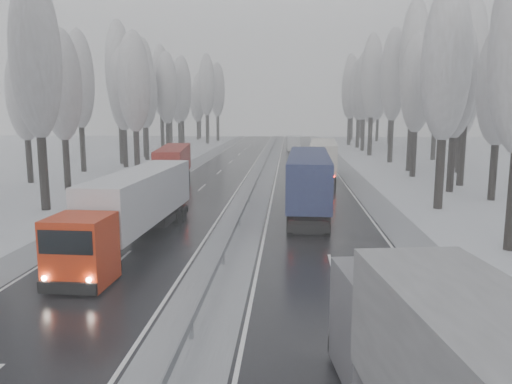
# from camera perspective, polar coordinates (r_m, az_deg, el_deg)

# --- Properties ---
(carriageway_right) EXTENTS (7.50, 200.00, 0.03)m
(carriageway_right) POSITION_cam_1_polar(r_m,az_deg,el_deg) (41.89, 6.65, -0.90)
(carriageway_right) COLOR black
(carriageway_right) RESTS_ON ground
(carriageway_left) EXTENTS (7.50, 200.00, 0.03)m
(carriageway_left) POSITION_cam_1_polar(r_m,az_deg,el_deg) (42.67, -7.58, -0.73)
(carriageway_left) COLOR black
(carriageway_left) RESTS_ON ground
(median_slush) EXTENTS (3.00, 200.00, 0.04)m
(median_slush) POSITION_cam_1_polar(r_m,az_deg,el_deg) (41.96, -0.53, -0.81)
(median_slush) COLOR #96999E
(median_slush) RESTS_ON ground
(shoulder_right) EXTENTS (2.40, 200.00, 0.04)m
(shoulder_right) POSITION_cam_1_polar(r_m,az_deg,el_deg) (42.43, 13.34, -0.95)
(shoulder_right) COLOR #96999E
(shoulder_right) RESTS_ON ground
(shoulder_left) EXTENTS (2.40, 200.00, 0.04)m
(shoulder_left) POSITION_cam_1_polar(r_m,az_deg,el_deg) (43.91, -13.93, -0.63)
(shoulder_left) COLOR #96999E
(shoulder_left) RESTS_ON ground
(median_guardrail) EXTENTS (0.12, 200.00, 0.76)m
(median_guardrail) POSITION_cam_1_polar(r_m,az_deg,el_deg) (41.84, -0.53, -0.04)
(median_guardrail) COLOR slate
(median_guardrail) RESTS_ON ground
(tree_18) EXTENTS (3.60, 3.60, 16.58)m
(tree_18) POSITION_cam_1_polar(r_m,az_deg,el_deg) (40.00, 20.92, 13.45)
(tree_18) COLOR black
(tree_18) RESTS_ON ground
(tree_19) EXTENTS (3.60, 3.60, 14.57)m
(tree_19) POSITION_cam_1_polar(r_m,az_deg,el_deg) (45.50, 26.10, 10.93)
(tree_19) COLOR black
(tree_19) RESTS_ON ground
(tree_20) EXTENTS (3.60, 3.60, 15.71)m
(tree_20) POSITION_cam_1_polar(r_m,az_deg,el_deg) (48.71, 21.94, 11.90)
(tree_20) COLOR black
(tree_20) RESTS_ON ground
(tree_21) EXTENTS (3.60, 3.60, 18.62)m
(tree_21) POSITION_cam_1_polar(r_m,az_deg,el_deg) (53.32, 23.05, 13.56)
(tree_21) COLOR black
(tree_21) RESTS_ON ground
(tree_22) EXTENTS (3.60, 3.60, 15.86)m
(tree_22) POSITION_cam_1_polar(r_m,az_deg,el_deg) (58.51, 17.92, 11.68)
(tree_22) COLOR black
(tree_22) RESTS_ON ground
(tree_23) EXTENTS (3.60, 3.60, 13.55)m
(tree_23) POSITION_cam_1_polar(r_m,az_deg,el_deg) (64.05, 22.52, 9.87)
(tree_23) COLOR black
(tree_23) RESTS_ON ground
(tree_24) EXTENTS (3.60, 3.60, 20.49)m
(tree_24) POSITION_cam_1_polar(r_m,az_deg,el_deg) (64.18, 17.64, 14.09)
(tree_24) COLOR black
(tree_24) RESTS_ON ground
(tree_25) EXTENTS (3.60, 3.60, 19.44)m
(tree_25) POSITION_cam_1_polar(r_m,az_deg,el_deg) (69.84, 22.48, 12.86)
(tree_25) COLOR black
(tree_25) RESTS_ON ground
(tree_26) EXTENTS (3.60, 3.60, 18.78)m
(tree_26) POSITION_cam_1_polar(r_m,az_deg,el_deg) (74.01, 15.43, 12.67)
(tree_26) COLOR black
(tree_26) RESTS_ON ground
(tree_27) EXTENTS (3.60, 3.60, 17.62)m
(tree_27) POSITION_cam_1_polar(r_m,az_deg,el_deg) (79.53, 19.98, 11.66)
(tree_27) COLOR black
(tree_27) RESTS_ON ground
(tree_28) EXTENTS (3.60, 3.60, 19.62)m
(tree_28) POSITION_cam_1_polar(r_m,az_deg,el_deg) (84.33, 13.14, 12.68)
(tree_28) COLOR black
(tree_28) RESTS_ON ground
(tree_29) EXTENTS (3.60, 3.60, 18.11)m
(tree_29) POSITION_cam_1_polar(r_m,az_deg,el_deg) (89.62, 17.45, 11.67)
(tree_29) COLOR black
(tree_29) RESTS_ON ground
(tree_30) EXTENTS (3.60, 3.60, 17.86)m
(tree_30) POSITION_cam_1_polar(r_m,az_deg,el_deg) (93.93, 12.28, 11.67)
(tree_30) COLOR black
(tree_30) RESTS_ON ground
(tree_31) EXTENTS (3.60, 3.60, 18.58)m
(tree_31) POSITION_cam_1_polar(r_m,az_deg,el_deg) (98.89, 15.41, 11.69)
(tree_31) COLOR black
(tree_31) RESTS_ON ground
(tree_32) EXTENTS (3.60, 3.60, 17.33)m
(tree_32) POSITION_cam_1_polar(r_m,az_deg,el_deg) (101.36, 11.69, 11.31)
(tree_32) COLOR black
(tree_32) RESTS_ON ground
(tree_33) EXTENTS (3.60, 3.60, 14.33)m
(tree_33) POSITION_cam_1_polar(r_m,az_deg,el_deg) (105.72, 13.07, 10.14)
(tree_33) COLOR black
(tree_33) RESTS_ON ground
(tree_34) EXTENTS (3.60, 3.60, 17.63)m
(tree_34) POSITION_cam_1_polar(r_m,az_deg,el_deg) (108.30, 10.70, 11.31)
(tree_34) COLOR black
(tree_34) RESTS_ON ground
(tree_35) EXTENTS (3.60, 3.60, 18.25)m
(tree_35) POSITION_cam_1_polar(r_m,az_deg,el_deg) (113.68, 15.17, 11.25)
(tree_35) COLOR black
(tree_35) RESTS_ON ground
(tree_36) EXTENTS (3.60, 3.60, 20.23)m
(tree_36) POSITION_cam_1_polar(r_m,az_deg,el_deg) (118.28, 10.79, 11.93)
(tree_36) COLOR black
(tree_36) RESTS_ON ground
(tree_37) EXTENTS (3.60, 3.60, 16.37)m
(tree_37) POSITION_cam_1_polar(r_m,az_deg,el_deg) (123.16, 13.81, 10.58)
(tree_37) COLOR black
(tree_37) RESTS_ON ground
(tree_38) EXTENTS (3.60, 3.60, 17.97)m
(tree_38) POSITION_cam_1_polar(r_m,az_deg,el_deg) (128.91, 10.96, 11.07)
(tree_38) COLOR black
(tree_38) RESTS_ON ground
(tree_39) EXTENTS (3.60, 3.60, 16.19)m
(tree_39) POSITION_cam_1_polar(r_m,az_deg,el_deg) (133.21, 11.96, 10.49)
(tree_39) COLOR black
(tree_39) RESTS_ON ground
(tree_58) EXTENTS (3.60, 3.60, 17.21)m
(tree_58) POSITION_cam_1_polar(r_m,az_deg,el_deg) (40.30, -23.88, 13.81)
(tree_58) COLOR black
(tree_58) RESTS_ON ground
(tree_60) EXTENTS (3.60, 3.60, 14.84)m
(tree_60) POSITION_cam_1_polar(r_m,az_deg,el_deg) (49.99, -21.31, 11.22)
(tree_60) COLOR black
(tree_60) RESTS_ON ground
(tree_61) EXTENTS (3.60, 3.60, 13.95)m
(tree_61) POSITION_cam_1_polar(r_m,az_deg,el_deg) (56.13, -24.96, 10.13)
(tree_61) COLOR black
(tree_61) RESTS_ON ground
(tree_62) EXTENTS (3.60, 3.60, 16.04)m
(tree_62) POSITION_cam_1_polar(r_m,az_deg,el_deg) (57.57, -13.76, 12.02)
(tree_62) COLOR black
(tree_62) RESTS_ON ground
(tree_63) EXTENTS (3.60, 3.60, 16.88)m
(tree_63) POSITION_cam_1_polar(r_m,az_deg,el_deg) (64.07, -19.59, 11.94)
(tree_63) COLOR black
(tree_63) RESTS_ON ground
(tree_64) EXTENTS (3.60, 3.60, 15.42)m
(tree_64) POSITION_cam_1_polar(r_m,az_deg,el_deg) (67.42, -14.99, 11.21)
(tree_64) COLOR black
(tree_64) RESTS_ON ground
(tree_65) EXTENTS (3.60, 3.60, 19.48)m
(tree_65) POSITION_cam_1_polar(r_m,az_deg,el_deg) (71.92, -15.42, 13.13)
(tree_65) COLOR black
(tree_65) RESTS_ON ground
(tree_66) EXTENTS (3.60, 3.60, 15.23)m
(tree_66) POSITION_cam_1_polar(r_m,az_deg,el_deg) (76.58, -12.57, 10.96)
(tree_66) COLOR black
(tree_66) RESTS_ON ground
(tree_67) EXTENTS (3.60, 3.60, 17.09)m
(tree_67) POSITION_cam_1_polar(r_m,az_deg,el_deg) (80.85, -12.75, 11.70)
(tree_67) COLOR black
(tree_67) RESTS_ON ground
(tree_68) EXTENTS (3.60, 3.60, 16.65)m
(tree_68) POSITION_cam_1_polar(r_m,az_deg,el_deg) (82.73, -10.19, 11.53)
(tree_68) COLOR black
(tree_68) RESTS_ON ground
(tree_69) EXTENTS (3.60, 3.60, 19.35)m
(tree_69) POSITION_cam_1_polar(r_m,az_deg,el_deg) (87.93, -12.71, 12.44)
(tree_69) COLOR black
(tree_69) RESTS_ON ground
(tree_70) EXTENTS (3.60, 3.60, 17.09)m
(tree_70) POSITION_cam_1_polar(r_m,az_deg,el_deg) (92.50, -8.51, 11.51)
(tree_70) COLOR black
(tree_70) RESTS_ON ground
(tree_71) EXTENTS (3.60, 3.60, 19.61)m
(tree_71) POSITION_cam_1_polar(r_m,az_deg,el_deg) (97.56, -10.82, 12.27)
(tree_71) COLOR black
(tree_71) RESTS_ON ground
(tree_72) EXTENTS (3.60, 3.60, 15.11)m
(tree_72) POSITION_cam_1_polar(r_m,az_deg,el_deg) (102.14, -8.82, 10.58)
(tree_72) COLOR black
(tree_72) RESTS_ON ground
(tree_73) EXTENTS (3.60, 3.60, 17.22)m
(tree_73) POSITION_cam_1_polar(r_m,az_deg,el_deg) (106.73, -9.90, 11.22)
(tree_73) COLOR black
(tree_73) RESTS_ON ground
(tree_74) EXTENTS (3.60, 3.60, 19.68)m
(tree_74) POSITION_cam_1_polar(r_m,az_deg,el_deg) (112.11, -5.66, 12.02)
(tree_74) COLOR black
(tree_74) RESTS_ON ground
(tree_75) EXTENTS (3.60, 3.60, 18.60)m
(tree_75) POSITION_cam_1_polar(r_m,az_deg,el_deg) (117.80, -9.81, 11.47)
(tree_75) COLOR black
(tree_75) RESTS_ON ground
(tree_76) EXTENTS (3.60, 3.60, 18.55)m
(tree_76) POSITION_cam_1_polar(r_m,az_deg,el_deg) (121.20, -4.43, 11.50)
(tree_76) COLOR black
(tree_76) RESTS_ON ground
(tree_77) EXTENTS (3.60, 3.60, 14.32)m
(tree_77) POSITION_cam_1_polar(r_m,az_deg,el_deg) (125.98, -6.72, 10.16)
(tree_77) COLOR black
(tree_77) RESTS_ON ground
(tree_78) EXTENTS (3.60, 3.60, 19.55)m
(tree_78) POSITION_cam_1_polar(r_m,az_deg,el_deg) (128.27, -5.59, 11.65)
(tree_78) COLOR black
(tree_78) RESTS_ON ground
(tree_79) EXTENTS (3.60, 3.60, 17.07)m
(tree_79) POSITION_cam_1_polar(r_m,az_deg,el_deg) (132.62, -6.50, 10.88)
(tree_79) COLOR black
(tree_79) RESTS_ON ground
(truck_blue_box) EXTENTS (3.23, 17.18, 4.38)m
(truck_blue_box) POSITION_cam_1_polar(r_m,az_deg,el_deg) (36.50, 6.02, 1.63)
(truck_blue_box) COLOR #1C2746
(truck_blue_box) RESTS_ON ground
(truck_cream_box) EXTENTS (3.54, 16.31, 4.16)m
(truck_cream_box) POSITION_cam_1_polar(r_m,az_deg,el_deg) (53.94, 7.68, 3.96)
(truck_cream_box) COLOR #A6A293
(truck_cream_box) RESTS_ON ground
(box_truck_distant) EXTENTS (2.53, 7.49, 2.77)m
(box_truck_distant) POSITION_cam_1_polar(r_m,az_deg,el_deg) (91.94, 4.27, 5.60)
(box_truck_distant) COLOR #AAABB1
(box_truck_distant) RESTS_ON ground
(truck_red_white) EXTENTS (3.06, 15.71, 4.01)m
(truck_red_white) POSITION_cam_1_polar(r_m,az_deg,el_deg) (28.21, -13.68, -1.33)
(truck_red_white) COLOR #BB280A
(truck_red_white) RESTS_ON ground
(truck_red_red) EXTENTS (4.21, 15.26, 3.88)m
(truck_red_red) POSITION_cam_1_polar(r_m,az_deg,el_deg) (48.06, -9.53, 3.07)
(truck_red_red) COLOR #A52309
(truck_red_red) RESTS_ON ground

